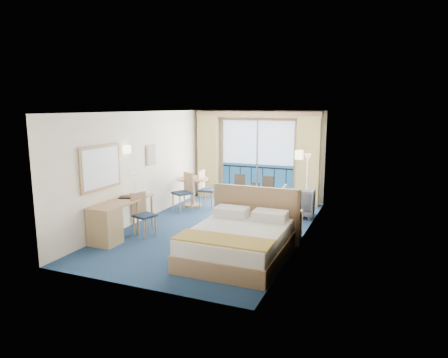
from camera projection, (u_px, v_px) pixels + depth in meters
floor at (215, 229)px, 9.31m from camera, size 6.50×6.50×0.00m
room_walls at (215, 153)px, 8.99m from camera, size 4.04×6.54×2.72m
balcony_door at (257, 163)px, 12.04m from camera, size 2.36×0.03×2.52m
curtain_left at (208, 156)px, 12.45m from camera, size 0.65×0.22×2.55m
curtain_right at (308, 162)px, 11.30m from camera, size 0.65×0.22×2.55m
pelmet at (257, 115)px, 11.67m from camera, size 3.80×0.25×0.18m
mirror at (101, 168)px, 8.39m from camera, size 0.05×1.25×0.95m
wall_print at (151, 155)px, 10.16m from camera, size 0.04×0.42×0.52m
sconce_left at (127, 149)px, 9.15m from camera, size 0.18×0.18×0.18m
sconce_right at (299, 155)px, 8.12m from camera, size 0.18×0.18×0.18m
bed at (239, 241)px, 7.50m from camera, size 1.88×2.23×1.18m
nightstand at (290, 224)px, 8.65m from camera, size 0.46×0.44×0.60m
phone at (292, 209)px, 8.57m from camera, size 0.20×0.17×0.08m
armchair at (298, 201)px, 10.38m from camera, size 0.90×0.92×0.78m
floor_lamp at (307, 168)px, 10.77m from camera, size 0.22×0.22×1.56m
desk at (109, 222)px, 8.33m from camera, size 0.58×1.70×0.80m
desk_chair at (142, 211)px, 8.81m from camera, size 0.51×0.51×0.95m
folder at (126, 197)px, 8.96m from camera, size 0.36×0.31×0.03m
desk_lamp at (135, 179)px, 9.26m from camera, size 0.13×0.13×0.47m
round_table at (193, 185)px, 11.39m from camera, size 0.89×0.89×0.81m
table_chair_a at (205, 187)px, 11.21m from camera, size 0.47×0.46×1.05m
table_chair_b at (185, 189)px, 10.87m from camera, size 0.62×0.62×1.04m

